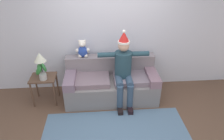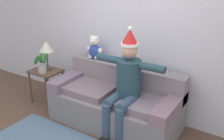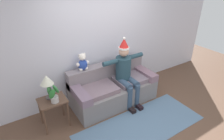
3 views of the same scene
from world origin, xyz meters
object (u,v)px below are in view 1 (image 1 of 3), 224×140
side_table (44,82)px  table_lamp (40,58)px  potted_plant (42,72)px  couch (111,83)px  person_seated (124,68)px  teddy_bear (83,49)px

side_table → table_lamp: table_lamp is taller
side_table → potted_plant: (0.02, -0.09, 0.27)m
couch → table_lamp: 1.54m
couch → potted_plant: (-1.36, -0.16, 0.42)m
person_seated → couch: bearing=145.4°
couch → teddy_bear: 0.93m
teddy_bear → person_seated: bearing=-27.7°
couch → teddy_bear: (-0.58, 0.26, 0.69)m
teddy_bear → potted_plant: bearing=-151.8°
couch → side_table: 1.40m
person_seated → side_table: bearing=176.7°
couch → teddy_bear: teddy_bear is taller
teddy_bear → potted_plant: 0.93m
side_table → potted_plant: potted_plant is taller
table_lamp → potted_plant: size_ratio=1.35×
person_seated → potted_plant: size_ratio=4.21×
person_seated → table_lamp: bearing=173.8°
couch → teddy_bear: size_ratio=4.99×
couch → person_seated: size_ratio=1.24×
couch → side_table: bearing=-177.1°
person_seated → side_table: size_ratio=2.59×
table_lamp → potted_plant: (0.04, -0.17, -0.21)m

